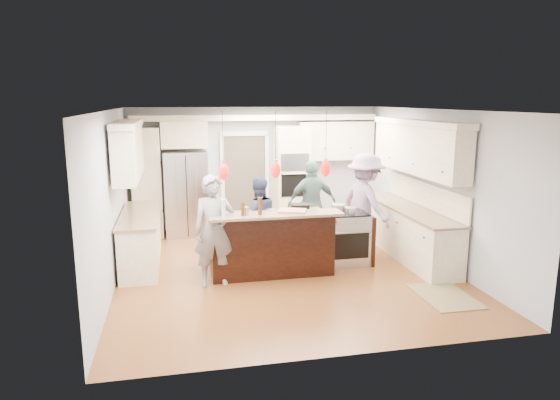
# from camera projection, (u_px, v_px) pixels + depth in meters

# --- Properties ---
(ground_plane) EXTENTS (6.00, 6.00, 0.00)m
(ground_plane) POSITION_uv_depth(u_px,v_px,m) (284.00, 270.00, 8.55)
(ground_plane) COLOR brown
(ground_plane) RESTS_ON ground
(room_shell) EXTENTS (5.54, 6.04, 2.72)m
(room_shell) POSITION_uv_depth(u_px,v_px,m) (284.00, 164.00, 8.19)
(room_shell) COLOR #B2BCC6
(room_shell) RESTS_ON ground
(refrigerator) EXTENTS (0.90, 0.70, 1.80)m
(refrigerator) POSITION_uv_depth(u_px,v_px,m) (186.00, 194.00, 10.59)
(refrigerator) COLOR #B7B7BC
(refrigerator) RESTS_ON ground
(oven_column) EXTENTS (0.72, 0.69, 2.30)m
(oven_column) POSITION_uv_depth(u_px,v_px,m) (292.00, 178.00, 11.03)
(oven_column) COLOR #FBF2CC
(oven_column) RESTS_ON ground
(back_upper_cabinets) EXTENTS (5.30, 0.61, 2.54)m
(back_upper_cabinets) POSITION_uv_depth(u_px,v_px,m) (223.00, 156.00, 10.71)
(back_upper_cabinets) COLOR #FBF2CC
(back_upper_cabinets) RESTS_ON ground
(right_counter_run) EXTENTS (0.64, 3.10, 2.51)m
(right_counter_run) POSITION_uv_depth(u_px,v_px,m) (411.00, 200.00, 9.12)
(right_counter_run) COLOR #FBF2CC
(right_counter_run) RESTS_ON ground
(left_cabinets) EXTENTS (0.64, 2.30, 2.51)m
(left_cabinets) POSITION_uv_depth(u_px,v_px,m) (136.00, 206.00, 8.61)
(left_cabinets) COLOR #FBF2CC
(left_cabinets) RESTS_ON ground
(kitchen_island) EXTENTS (2.10, 1.46, 1.12)m
(kitchen_island) POSITION_uv_depth(u_px,v_px,m) (269.00, 242.00, 8.47)
(kitchen_island) COLOR black
(kitchen_island) RESTS_ON ground
(island_range) EXTENTS (0.82, 0.71, 0.92)m
(island_range) POSITION_uv_depth(u_px,v_px,m) (346.00, 238.00, 8.84)
(island_range) COLOR #B7B7BC
(island_range) RESTS_ON ground
(pendant_lights) EXTENTS (1.75, 0.15, 1.03)m
(pendant_lights) POSITION_uv_depth(u_px,v_px,m) (276.00, 170.00, 7.65)
(pendant_lights) COLOR black
(pendant_lights) RESTS_ON ground
(person_bar_end) EXTENTS (0.65, 0.43, 1.74)m
(person_bar_end) POSITION_uv_depth(u_px,v_px,m) (214.00, 231.00, 7.70)
(person_bar_end) COLOR slate
(person_bar_end) RESTS_ON ground
(person_far_left) EXTENTS (0.73, 0.58, 1.48)m
(person_far_left) POSITION_uv_depth(u_px,v_px,m) (258.00, 217.00, 9.16)
(person_far_left) COLOR #2A3152
(person_far_left) RESTS_ON ground
(person_far_right) EXTENTS (1.02, 0.48, 1.70)m
(person_far_right) POSITION_uv_depth(u_px,v_px,m) (312.00, 203.00, 9.84)
(person_far_right) COLOR #4D6C69
(person_far_right) RESTS_ON ground
(person_range_side) EXTENTS (1.05, 1.38, 1.89)m
(person_range_side) POSITION_uv_depth(u_px,v_px,m) (365.00, 204.00, 9.34)
(person_range_side) COLOR #9279A3
(person_range_side) RESTS_ON ground
(floor_rug) EXTENTS (0.75, 1.08, 0.01)m
(floor_rug) POSITION_uv_depth(u_px,v_px,m) (445.00, 296.00, 7.38)
(floor_rug) COLOR #957F51
(floor_rug) RESTS_ON ground
(water_bottle) EXTENTS (0.07, 0.07, 0.28)m
(water_bottle) POSITION_uv_depth(u_px,v_px,m) (224.00, 208.00, 7.49)
(water_bottle) COLOR silver
(water_bottle) RESTS_ON kitchen_island
(beer_bottle_a) EXTENTS (0.08, 0.08, 0.24)m
(beer_bottle_a) POSITION_uv_depth(u_px,v_px,m) (224.00, 208.00, 7.60)
(beer_bottle_a) COLOR #48240D
(beer_bottle_a) RESTS_ON kitchen_island
(beer_bottle_b) EXTENTS (0.05, 0.05, 0.21)m
(beer_bottle_b) POSITION_uv_depth(u_px,v_px,m) (243.00, 209.00, 7.60)
(beer_bottle_b) COLOR #48240D
(beer_bottle_b) RESTS_ON kitchen_island
(beer_bottle_c) EXTENTS (0.08, 0.08, 0.27)m
(beer_bottle_c) POSITION_uv_depth(u_px,v_px,m) (260.00, 206.00, 7.66)
(beer_bottle_c) COLOR #48240D
(beer_bottle_c) RESTS_ON kitchen_island
(drink_can) EXTENTS (0.09, 0.09, 0.13)m
(drink_can) POSITION_uv_depth(u_px,v_px,m) (247.00, 211.00, 7.66)
(drink_can) COLOR #B7B7BC
(drink_can) RESTS_ON kitchen_island
(cutting_board) EXTENTS (0.51, 0.44, 0.03)m
(cutting_board) POSITION_uv_depth(u_px,v_px,m) (292.00, 211.00, 7.88)
(cutting_board) COLOR tan
(cutting_board) RESTS_ON kitchen_island
(pot_large) EXTENTS (0.24, 0.24, 0.14)m
(pot_large) POSITION_uv_depth(u_px,v_px,m) (338.00, 208.00, 8.74)
(pot_large) COLOR #B7B7BC
(pot_large) RESTS_ON island_range
(pot_small) EXTENTS (0.21, 0.21, 0.10)m
(pot_small) POSITION_uv_depth(u_px,v_px,m) (350.00, 210.00, 8.67)
(pot_small) COLOR #B7B7BC
(pot_small) RESTS_ON island_range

